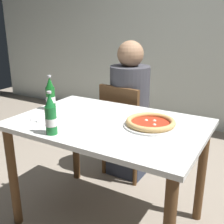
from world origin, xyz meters
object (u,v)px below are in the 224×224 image
Objects in this scene: beer_bottle_left at (50,95)px; beer_bottle_center at (51,116)px; chair_behind_table at (126,126)px; napkin_with_cutlery at (43,117)px; pizza_margherita_near at (151,123)px; diner_seated at (129,113)px; dining_table_main at (108,138)px.

beer_bottle_center is (0.32, -0.35, 0.00)m from beer_bottle_left.
napkin_with_cutlery is at bearing 80.24° from chair_behind_table.
pizza_margherita_near is 0.76m from beer_bottle_left.
beer_bottle_center is (0.02, -0.94, 0.37)m from chair_behind_table.
beer_bottle_center is at bearing 97.76° from chair_behind_table.
diner_seated reaches higher than beer_bottle_center.
chair_behind_table is 1.01m from beer_bottle_center.
chair_behind_table is at bearing 129.42° from pizza_margherita_near.
beer_bottle_left is 0.47m from beer_bottle_center.
diner_seated is 0.86m from napkin_with_cutlery.
diner_seated is 0.76m from beer_bottle_left.
chair_behind_table reaches higher than pizza_margherita_near.
diner_seated reaches higher than dining_table_main.
beer_bottle_left is at bearing 69.85° from chair_behind_table.
diner_seated is at bearing 126.48° from pizza_margherita_near.
diner_seated is 4.89× the size of beer_bottle_left.
napkin_with_cutlery is (-0.67, -0.21, -0.02)m from pizza_margherita_near.
napkin_with_cutlery is at bearing -160.49° from dining_table_main.
diner_seated reaches higher than chair_behind_table.
dining_table_main is 4.86× the size of beer_bottle_center.
beer_bottle_center is (-0.17, -0.33, 0.22)m from dining_table_main.
chair_behind_table is 0.11m from diner_seated.
beer_bottle_left reaches higher than dining_table_main.
chair_behind_table is 3.44× the size of beer_bottle_left.
chair_behind_table is 0.83m from napkin_with_cutlery.
beer_bottle_left reaches higher than pizza_margherita_near.
diner_seated is at bearing -92.66° from chair_behind_table.
dining_table_main is 0.69m from diner_seated.
chair_behind_table reaches higher than napkin_with_cutlery.
beer_bottle_center is at bearing -89.51° from diner_seated.
napkin_with_cutlery is (-0.22, -0.76, 0.27)m from chair_behind_table.
dining_table_main is 0.54m from beer_bottle_left.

